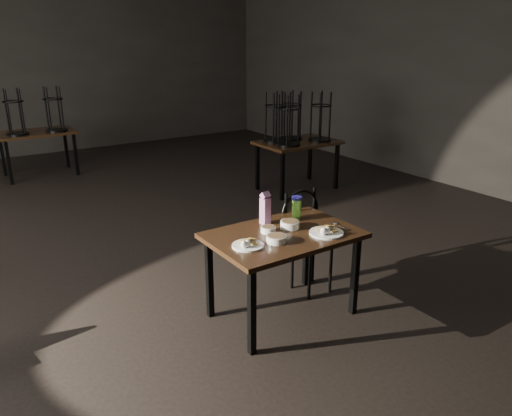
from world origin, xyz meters
TOP-DOWN VIEW (x-y plane):
  - room at (-0.06, 0.01)m, footprint 12.00×12.04m
  - main_table at (0.43, -1.63)m, footprint 1.20×0.80m
  - plate_left at (0.05, -1.70)m, footprint 0.24×0.24m
  - plate_right at (0.71, -1.84)m, footprint 0.28×0.28m
  - bowl_near at (0.34, -1.55)m, footprint 0.12×0.12m
  - bowl_far at (0.54, -1.57)m, footprint 0.16×0.16m
  - bowl_big at (0.27, -1.75)m, footprint 0.16×0.16m
  - juice_carton at (0.44, -1.37)m, footprint 0.08×0.08m
  - water_bottle at (0.74, -1.41)m, footprint 0.10×0.10m
  - spoon at (0.93, -1.73)m, footprint 0.04×0.19m
  - bentwood_chair at (0.92, -1.36)m, footprint 0.44×0.44m
  - bg_table_right at (2.80, 1.21)m, footprint 1.20×0.80m
  - bg_table_far at (-0.29, 4.23)m, footprint 1.20×0.80m

SIDE VIEW (x-z plane):
  - bentwood_chair at x=0.92m, z-range 0.09..1.02m
  - main_table at x=0.43m, z-range 0.30..1.05m
  - bg_table_far at x=-0.29m, z-range 0.01..1.49m
  - spoon at x=0.93m, z-range 0.75..0.76m
  - plate_left at x=0.05m, z-range 0.73..0.81m
  - plate_right at x=0.71m, z-range 0.73..0.82m
  - bowl_near at x=0.34m, z-range 0.75..0.80m
  - bowl_big at x=0.27m, z-range 0.75..0.81m
  - bowl_far at x=0.54m, z-range 0.75..0.81m
  - bg_table_right at x=2.80m, z-range 0.06..1.54m
  - water_bottle at x=0.74m, z-range 0.75..0.95m
  - juice_carton at x=0.44m, z-range 0.74..1.02m
  - room at x=-0.06m, z-range 0.72..3.94m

